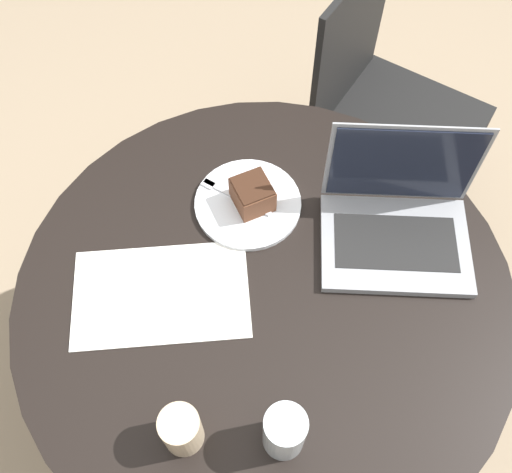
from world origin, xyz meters
TOP-DOWN VIEW (x-y plane):
  - ground_plane at (0.00, 0.00)m, footprint 12.00×12.00m
  - dining_table at (0.00, 0.00)m, footprint 1.02×1.02m
  - chair at (0.43, 0.62)m, footprint 0.59×0.59m
  - paper_document at (-0.21, 0.02)m, footprint 0.36×0.23m
  - plate at (-0.01, 0.21)m, footprint 0.23×0.23m
  - cake_slice at (-0.00, 0.21)m, footprint 0.10×0.10m
  - fork at (-0.05, 0.23)m, footprint 0.15×0.12m
  - coffee_glass at (-0.18, -0.27)m, footprint 0.07×0.07m
  - water_glass at (-0.01, -0.29)m, footprint 0.07×0.07m
  - laptop at (0.29, 0.10)m, footprint 0.34×0.28m

SIDE VIEW (x-z plane):
  - ground_plane at x=0.00m, z-range 0.00..0.00m
  - chair at x=0.43m, z-range 0.03..0.92m
  - dining_table at x=0.00m, z-range 0.22..0.93m
  - paper_document at x=-0.21m, z-range 0.71..0.71m
  - plate at x=-0.01m, z-range 0.71..0.72m
  - fork at x=-0.05m, z-range 0.72..0.72m
  - cake_slice at x=0.00m, z-range 0.72..0.78m
  - laptop at x=0.29m, z-range 0.63..0.87m
  - coffee_glass at x=-0.18m, z-range 0.71..0.81m
  - water_glass at x=-0.01m, z-range 0.71..0.83m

